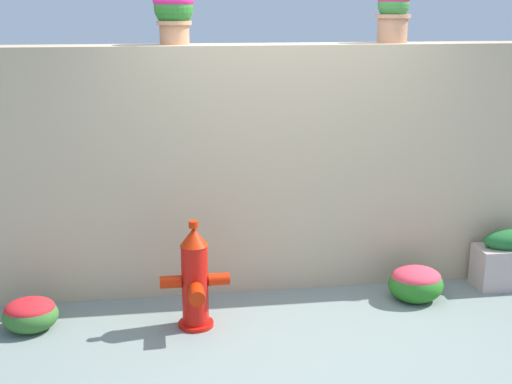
{
  "coord_description": "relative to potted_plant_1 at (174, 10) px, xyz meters",
  "views": [
    {
      "loc": [
        -0.99,
        -4.2,
        2.31
      ],
      "look_at": [
        -0.23,
        0.99,
        0.87
      ],
      "focal_mm": 47.77,
      "sensor_mm": 36.0,
      "label": 1
    }
  ],
  "objects": [
    {
      "name": "potted_plant_1",
      "position": [
        0.0,
        0.0,
        0.0
      ],
      "size": [
        0.32,
        0.32,
        0.43
      ],
      "color": "#B57B57",
      "rests_on": "stone_wall"
    },
    {
      "name": "potted_plant_2",
      "position": [
        1.75,
        -0.0,
        -0.01
      ],
      "size": [
        0.28,
        0.28,
        0.43
      ],
      "color": "#B17858",
      "rests_on": "stone_wall"
    },
    {
      "name": "ground_plane",
      "position": [
        0.83,
        -1.22,
        -2.27
      ],
      "size": [
        24.0,
        24.0,
        0.0
      ],
      "primitive_type": "plane",
      "color": "slate"
    },
    {
      "name": "flower_bush_left",
      "position": [
        -1.14,
        -0.66,
        -2.14
      ],
      "size": [
        0.4,
        0.36,
        0.25
      ],
      "color": "#33682A",
      "rests_on": "ground"
    },
    {
      "name": "planter_box",
      "position": [
        2.74,
        -0.42,
        -2.03
      ],
      "size": [
        0.57,
        0.29,
        0.5
      ],
      "color": "#B39E97",
      "rests_on": "ground"
    },
    {
      "name": "stone_wall",
      "position": [
        0.83,
        -0.03,
        -1.26
      ],
      "size": [
        6.03,
        0.36,
        2.02
      ],
      "primitive_type": "cube",
      "color": "tan",
      "rests_on": "ground"
    },
    {
      "name": "fire_hydrant",
      "position": [
        0.07,
        -0.79,
        -1.91
      ],
      "size": [
        0.51,
        0.4,
        0.82
      ],
      "color": "red",
      "rests_on": "ground"
    },
    {
      "name": "flower_bush_right",
      "position": [
        1.86,
        -0.56,
        -2.12
      ],
      "size": [
        0.44,
        0.4,
        0.29
      ],
      "color": "#277120",
      "rests_on": "ground"
    }
  ]
}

